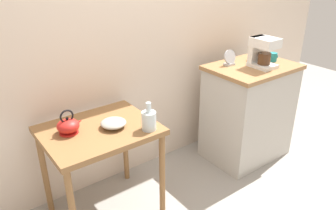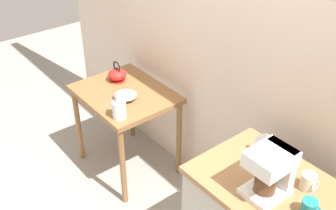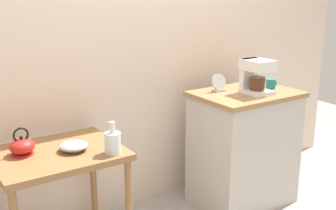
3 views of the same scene
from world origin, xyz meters
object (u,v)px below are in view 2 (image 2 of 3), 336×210
at_px(bowl_stoneware, 126,95).
at_px(glass_carafe_vase, 119,109).
at_px(mug_dark_teal, 310,208).
at_px(mug_small_cream, 309,182).
at_px(coffee_maker, 271,170).
at_px(teakettle, 117,75).
at_px(table_clock, 264,148).

bearing_deg(bowl_stoneware, glass_carafe_vase, -43.71).
distance_m(mug_dark_teal, mug_small_cream, 0.17).
bearing_deg(glass_carafe_vase, coffee_maker, 3.67).
relative_size(glass_carafe_vase, coffee_maker, 0.77).
distance_m(bowl_stoneware, mug_small_cream, 1.55).
bearing_deg(teakettle, mug_dark_teal, -4.98).
xyz_separation_m(bowl_stoneware, mug_dark_teal, (1.64, -0.06, 0.20)).
height_order(bowl_stoneware, glass_carafe_vase, glass_carafe_vase).
xyz_separation_m(bowl_stoneware, mug_small_cream, (1.53, 0.08, 0.20)).
bearing_deg(bowl_stoneware, table_clock, 4.62).
bearing_deg(mug_dark_teal, table_clock, 158.56).
distance_m(bowl_stoneware, glass_carafe_vase, 0.25).
height_order(coffee_maker, mug_dark_teal, coffee_maker).
distance_m(glass_carafe_vase, mug_dark_teal, 1.47).
relative_size(teakettle, coffee_maker, 0.70).
bearing_deg(glass_carafe_vase, teakettle, 148.63).
relative_size(teakettle, glass_carafe_vase, 0.91).
xyz_separation_m(glass_carafe_vase, mug_small_cream, (1.35, 0.25, 0.16)).
xyz_separation_m(bowl_stoneware, coffee_maker, (1.42, -0.09, 0.30)).
bearing_deg(mug_small_cream, teakettle, 179.05).
xyz_separation_m(mug_dark_teal, mug_small_cream, (-0.10, 0.14, 0.01)).
distance_m(glass_carafe_vase, coffee_maker, 1.27).
relative_size(glass_carafe_vase, table_clock, 1.44).
xyz_separation_m(teakettle, coffee_maker, (1.70, -0.20, 0.27)).
distance_m(teakettle, table_clock, 1.52).
xyz_separation_m(bowl_stoneware, table_clock, (1.23, 0.10, 0.22)).
height_order(mug_dark_teal, mug_small_cream, mug_small_cream).
height_order(mug_dark_teal, table_clock, table_clock).
xyz_separation_m(coffee_maker, mug_dark_teal, (0.21, 0.03, -0.10)).
distance_m(mug_dark_teal, table_clock, 0.44).
bearing_deg(coffee_maker, teakettle, 173.30).
bearing_deg(coffee_maker, bowl_stoneware, 176.27).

